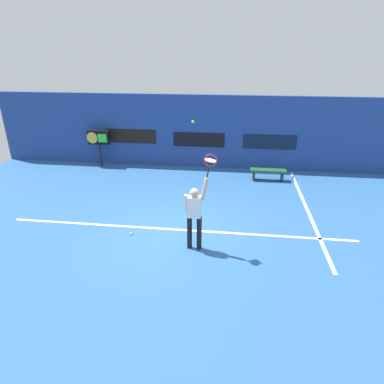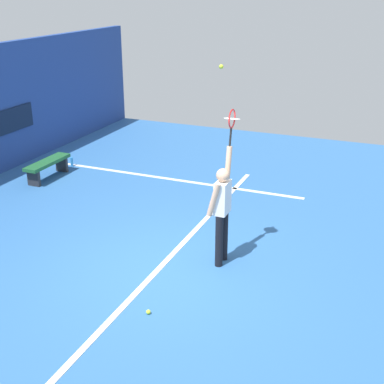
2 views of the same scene
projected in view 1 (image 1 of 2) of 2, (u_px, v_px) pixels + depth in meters
The scene contains 14 objects.
ground_plane at pixel (177, 232), 9.48m from camera, with size 18.00×18.00×0.00m, color #2D609E.
back_wall at pixel (199, 132), 14.28m from camera, with size 18.00×0.20×3.10m, color navy.
sponsor_banner_center at pixel (199, 140), 14.30m from camera, with size 2.20×0.03×0.60m, color black.
sponsor_banner_portside at pixel (131, 136), 14.62m from camera, with size 2.20×0.03×0.60m, color black.
sponsor_banner_starboard at pixel (270, 142), 13.95m from camera, with size 2.20×0.03×0.60m, color #0C1933.
court_baseline at pixel (177, 230), 9.58m from camera, with size 10.00×0.10×0.01m, color white.
court_sideline at pixel (307, 209), 10.84m from camera, with size 0.10×7.00×0.01m, color white.
tennis_player at pixel (194, 213), 8.32m from camera, with size 0.59×0.31×1.99m.
tennis_racket at pixel (210, 162), 7.73m from camera, with size 0.36×0.27×0.62m.
tennis_ball at pixel (193, 122), 7.47m from camera, with size 0.07×0.07×0.07m, color #CCE033.
scoreboard_clock at pixel (99, 139), 14.43m from camera, with size 0.96×0.20×1.59m.
court_bench at pixel (268, 172), 13.13m from camera, with size 1.40×0.36×0.45m.
water_bottle at pixel (293, 178), 13.10m from camera, with size 0.07×0.07×0.24m, color #338CD8.
spare_ball at pixel (131, 234), 9.33m from camera, with size 0.07×0.07×0.07m, color #CCE033.
Camera 1 is at (1.48, -8.15, 4.78)m, focal length 31.06 mm.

